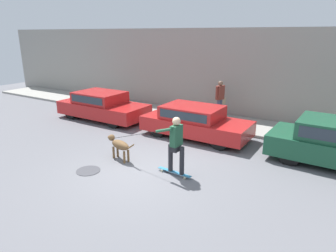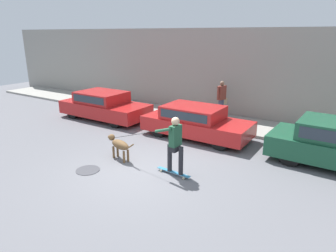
{
  "view_description": "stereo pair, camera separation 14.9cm",
  "coord_description": "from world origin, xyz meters",
  "px_view_note": "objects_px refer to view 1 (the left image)",
  "views": [
    {
      "loc": [
        4.76,
        -6.32,
        3.8
      ],
      "look_at": [
        -0.1,
        1.47,
        0.95
      ],
      "focal_mm": 32.0,
      "sensor_mm": 36.0,
      "label": 1
    },
    {
      "loc": [
        4.88,
        -6.24,
        3.8
      ],
      "look_at": [
        -0.1,
        1.47,
        0.95
      ],
      "focal_mm": 32.0,
      "sensor_mm": 36.0,
      "label": 2
    }
  ],
  "objects_px": {
    "parked_car_1": "(195,122)",
    "pedestrian_with_bag": "(220,97)",
    "parked_car_0": "(102,106)",
    "dog": "(119,145)",
    "skateboarder": "(176,142)"
  },
  "relations": [
    {
      "from": "parked_car_1",
      "to": "pedestrian_with_bag",
      "type": "bearing_deg",
      "value": 92.41
    },
    {
      "from": "parked_car_0",
      "to": "pedestrian_with_bag",
      "type": "relative_size",
      "value": 2.51
    },
    {
      "from": "parked_car_0",
      "to": "dog",
      "type": "bearing_deg",
      "value": -40.14
    },
    {
      "from": "dog",
      "to": "parked_car_1",
      "type": "bearing_deg",
      "value": -95.05
    },
    {
      "from": "parked_car_1",
      "to": "dog",
      "type": "bearing_deg",
      "value": -107.84
    },
    {
      "from": "parked_car_1",
      "to": "skateboarder",
      "type": "height_order",
      "value": "skateboarder"
    },
    {
      "from": "parked_car_1",
      "to": "dog",
      "type": "distance_m",
      "value": 3.32
    },
    {
      "from": "skateboarder",
      "to": "pedestrian_with_bag",
      "type": "height_order",
      "value": "pedestrian_with_bag"
    },
    {
      "from": "parked_car_0",
      "to": "skateboarder",
      "type": "height_order",
      "value": "skateboarder"
    },
    {
      "from": "parked_car_0",
      "to": "dog",
      "type": "height_order",
      "value": "parked_car_0"
    },
    {
      "from": "parked_car_1",
      "to": "pedestrian_with_bag",
      "type": "height_order",
      "value": "pedestrian_with_bag"
    },
    {
      "from": "parked_car_0",
      "to": "dog",
      "type": "distance_m",
      "value": 4.9
    },
    {
      "from": "parked_car_1",
      "to": "dog",
      "type": "xyz_separation_m",
      "value": [
        -1.01,
        -3.17,
        -0.11
      ]
    },
    {
      "from": "dog",
      "to": "pedestrian_with_bag",
      "type": "bearing_deg",
      "value": -85.99
    },
    {
      "from": "skateboarder",
      "to": "pedestrian_with_bag",
      "type": "bearing_deg",
      "value": -74.85
    }
  ]
}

